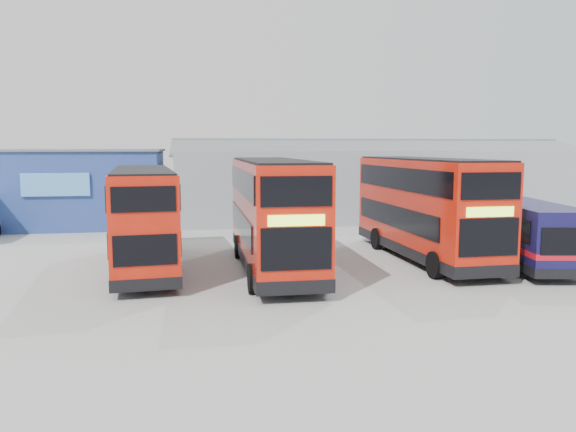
{
  "coord_description": "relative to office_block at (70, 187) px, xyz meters",
  "views": [
    {
      "loc": [
        -5.81,
        -21.79,
        5.22
      ],
      "look_at": [
        -1.54,
        3.38,
        2.1
      ],
      "focal_mm": 35.0,
      "sensor_mm": 36.0,
      "label": 1
    }
  ],
  "objects": [
    {
      "name": "double_decker_right",
      "position": [
        18.85,
        -15.17,
        -0.22
      ],
      "size": [
        3.1,
        11.28,
        4.74
      ],
      "rotation": [
        0.0,
        0.0,
        0.03
      ],
      "color": "red",
      "rests_on": "ground"
    },
    {
      "name": "double_decker_left",
      "position": [
        6.07,
        -15.35,
        -0.42
      ],
      "size": [
        3.39,
        10.42,
        4.33
      ],
      "rotation": [
        0.0,
        0.0,
        3.23
      ],
      "color": "red",
      "rests_on": "ground"
    },
    {
      "name": "maintenance_shed",
      "position": [
        22.0,
        2.01,
        0.02
      ],
      "size": [
        30.5,
        12.0,
        5.89
      ],
      "color": "gray",
      "rests_on": "ground"
    },
    {
      "name": "ground_plane",
      "position": [
        14.0,
        -17.99,
        -2.58
      ],
      "size": [
        120.0,
        120.0,
        0.0
      ],
      "primitive_type": "plane",
      "color": "gray",
      "rests_on": "ground"
    },
    {
      "name": "single_decker_blue",
      "position": [
        22.85,
        -16.11,
        -1.18
      ],
      "size": [
        4.17,
        10.66,
        2.83
      ],
      "rotation": [
        0.0,
        0.0,
        2.97
      ],
      "color": "#0D103B",
      "rests_on": "ground"
    },
    {
      "name": "double_decker_centre",
      "position": [
        11.52,
        -16.33,
        -0.23
      ],
      "size": [
        2.89,
        11.19,
        4.72
      ],
      "rotation": [
        0.0,
        0.0,
        -0.0
      ],
      "color": "red",
      "rests_on": "ground"
    },
    {
      "name": "office_block",
      "position": [
        0.0,
        0.0,
        0.0
      ],
      "size": [
        12.3,
        8.32,
        5.12
      ],
      "color": "navy",
      "rests_on": "ground"
    }
  ]
}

